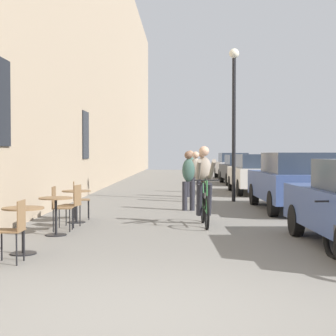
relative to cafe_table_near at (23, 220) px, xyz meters
name	(u,v)px	position (x,y,z in m)	size (l,w,h in m)	color
ground_plane	(152,312)	(2.15, -2.88, -0.52)	(88.00, 88.00, 0.00)	slate
building_facade_left	(80,21)	(-1.30, 11.12, 5.84)	(0.54, 68.00, 12.73)	tan
cafe_table_near	(23,220)	(0.00, 0.00, 0.00)	(0.64, 0.64, 0.72)	black
cafe_chair_near_toward_street	(14,227)	(0.08, -0.66, 0.00)	(0.38, 0.38, 0.89)	black
cafe_table_mid	(56,208)	(0.06, 1.82, 0.00)	(0.64, 0.64, 0.72)	black
cafe_chair_mid_toward_street	(59,205)	(-0.02, 2.40, 0.00)	(0.40, 0.40, 0.89)	black
cafe_table_far	(76,199)	(0.08, 3.65, 0.00)	(0.64, 0.64, 0.72)	black
cafe_chair_far_toward_street	(78,197)	(0.00, 4.23, 0.00)	(0.46, 0.46, 0.89)	black
cafe_chair_far_toward_wall	(73,203)	(0.15, 2.94, 0.00)	(0.46, 0.46, 0.89)	black
cyclist_on_bicycle	(204,188)	(2.93, 3.35, 0.29)	(0.52, 1.76, 1.74)	black
pedestrian_near	(188,177)	(2.62, 6.18, 0.39)	(0.34, 0.25, 1.61)	#26262D
pedestrian_mid	(196,174)	(2.87, 8.61, 0.38)	(0.37, 0.29, 1.61)	#26262D
pedestrian_far	(190,171)	(2.73, 10.54, 0.41)	(0.36, 0.28, 1.65)	#26262D
pedestrian_furthest	(202,170)	(3.22, 12.70, 0.37)	(0.37, 0.29, 1.59)	#26262D
street_lamp	(234,105)	(4.10, 8.85, 2.59)	(0.32, 0.32, 4.90)	black
parked_car_second	(294,181)	(5.48, 6.22, 0.29)	(1.95, 4.45, 1.57)	#384C84
parked_car_third	(256,173)	(5.30, 12.22, 0.27)	(1.87, 4.30, 1.52)	beige
parked_car_fourth	(241,169)	(5.37, 18.32, 0.25)	(1.87, 4.21, 1.48)	black
parked_car_fifth	(232,165)	(5.46, 23.66, 0.29)	(1.93, 4.45, 1.57)	#B7B7BC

